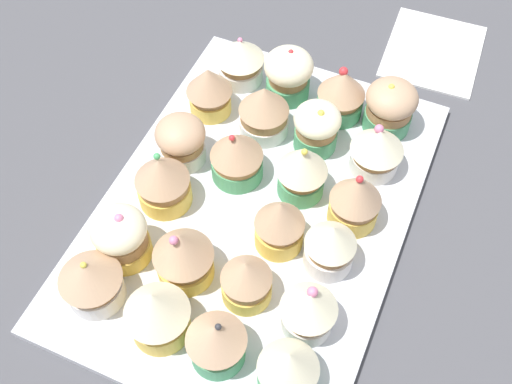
{
  "coord_description": "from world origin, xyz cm",
  "views": [
    {
      "loc": [
        -35.92,
        -15.65,
        61.83
      ],
      "look_at": [
        0.0,
        0.0,
        4.2
      ],
      "focal_mm": 44.26,
      "sensor_mm": 36.0,
      "label": 1
    }
  ],
  "objects_px": {
    "cupcake_21": "(209,89)",
    "cupcake_14": "(237,155)",
    "cupcake_9": "(302,169)",
    "cupcake_7": "(246,279)",
    "cupcake_11": "(341,93)",
    "cupcake_0": "(288,368)",
    "cupcake_1": "(309,310)",
    "cupcake_2": "(330,245)",
    "cupcake_22": "(240,60)",
    "cupcake_8": "(280,223)",
    "cupcake_19": "(162,181)",
    "baking_tray": "(256,210)",
    "cupcake_12": "(157,312)",
    "cupcake_16": "(288,73)",
    "cupcake_15": "(264,110)",
    "cupcake_17": "(91,280)",
    "cupcake_18": "(121,236)",
    "napkin": "(433,51)",
    "cupcake_5": "(390,106)",
    "cupcake_13": "(183,254)",
    "cupcake_10": "(317,127)",
    "cupcake_4": "(377,149)",
    "cupcake_6": "(216,341)",
    "cupcake_3": "(356,199)"
  },
  "relations": [
    {
      "from": "cupcake_14",
      "to": "cupcake_12",
      "type": "bearing_deg",
      "value": -177.14
    },
    {
      "from": "cupcake_10",
      "to": "cupcake_19",
      "type": "xyz_separation_m",
      "value": [
        -0.14,
        0.13,
        0.0
      ]
    },
    {
      "from": "baking_tray",
      "to": "cupcake_17",
      "type": "bearing_deg",
      "value": 147.13
    },
    {
      "from": "cupcake_21",
      "to": "cupcake_14",
      "type": "bearing_deg",
      "value": -137.18
    },
    {
      "from": "cupcake_2",
      "to": "napkin",
      "type": "bearing_deg",
      "value": -3.37
    },
    {
      "from": "cupcake_13",
      "to": "cupcake_22",
      "type": "relative_size",
      "value": 1.22
    },
    {
      "from": "cupcake_1",
      "to": "cupcake_7",
      "type": "relative_size",
      "value": 1.06
    },
    {
      "from": "cupcake_21",
      "to": "cupcake_15",
      "type": "bearing_deg",
      "value": -93.09
    },
    {
      "from": "cupcake_21",
      "to": "cupcake_9",
      "type": "bearing_deg",
      "value": -115.43
    },
    {
      "from": "cupcake_5",
      "to": "cupcake_16",
      "type": "relative_size",
      "value": 0.99
    },
    {
      "from": "cupcake_8",
      "to": "cupcake_19",
      "type": "xyz_separation_m",
      "value": [
        0.0,
        0.14,
        -0.0
      ]
    },
    {
      "from": "cupcake_10",
      "to": "cupcake_21",
      "type": "xyz_separation_m",
      "value": [
        0.0,
        0.14,
        0.0
      ]
    },
    {
      "from": "cupcake_10",
      "to": "cupcake_4",
      "type": "bearing_deg",
      "value": -92.87
    },
    {
      "from": "cupcake_2",
      "to": "cupcake_5",
      "type": "height_order",
      "value": "cupcake_5"
    },
    {
      "from": "baking_tray",
      "to": "cupcake_4",
      "type": "height_order",
      "value": "cupcake_4"
    },
    {
      "from": "baking_tray",
      "to": "cupcake_19",
      "type": "xyz_separation_m",
      "value": [
        -0.03,
        0.1,
        0.04
      ]
    },
    {
      "from": "cupcake_18",
      "to": "napkin",
      "type": "height_order",
      "value": "cupcake_18"
    },
    {
      "from": "cupcake_2",
      "to": "cupcake_22",
      "type": "relative_size",
      "value": 1.08
    },
    {
      "from": "cupcake_12",
      "to": "cupcake_13",
      "type": "xyz_separation_m",
      "value": [
        0.07,
        0.01,
        -0.0
      ]
    },
    {
      "from": "cupcake_4",
      "to": "cupcake_7",
      "type": "relative_size",
      "value": 1.02
    },
    {
      "from": "cupcake_21",
      "to": "baking_tray",
      "type": "bearing_deg",
      "value": -135.19
    },
    {
      "from": "cupcake_8",
      "to": "cupcake_15",
      "type": "bearing_deg",
      "value": 29.05
    },
    {
      "from": "cupcake_0",
      "to": "cupcake_1",
      "type": "bearing_deg",
      "value": 3.05
    },
    {
      "from": "cupcake_16",
      "to": "cupcake_19",
      "type": "xyz_separation_m",
      "value": [
        -0.21,
        0.07,
        0.0
      ]
    },
    {
      "from": "cupcake_6",
      "to": "cupcake_11",
      "type": "relative_size",
      "value": 0.94
    },
    {
      "from": "cupcake_22",
      "to": "cupcake_2",
      "type": "bearing_deg",
      "value": -136.96
    },
    {
      "from": "cupcake_7",
      "to": "cupcake_8",
      "type": "xyz_separation_m",
      "value": [
        0.07,
        -0.01,
        0.01
      ]
    },
    {
      "from": "cupcake_7",
      "to": "cupcake_11",
      "type": "relative_size",
      "value": 0.89
    },
    {
      "from": "cupcake_7",
      "to": "cupcake_8",
      "type": "relative_size",
      "value": 0.87
    },
    {
      "from": "baking_tray",
      "to": "cupcake_2",
      "type": "height_order",
      "value": "cupcake_2"
    },
    {
      "from": "cupcake_12",
      "to": "cupcake_22",
      "type": "relative_size",
      "value": 1.21
    },
    {
      "from": "cupcake_3",
      "to": "cupcake_22",
      "type": "xyz_separation_m",
      "value": [
        0.15,
        0.21,
        -0.01
      ]
    },
    {
      "from": "cupcake_1",
      "to": "cupcake_6",
      "type": "xyz_separation_m",
      "value": [
        -0.06,
        0.07,
        0.0
      ]
    },
    {
      "from": "cupcake_5",
      "to": "cupcake_17",
      "type": "distance_m",
      "value": 0.4
    },
    {
      "from": "cupcake_5",
      "to": "cupcake_6",
      "type": "xyz_separation_m",
      "value": [
        -0.35,
        0.06,
        -0.0
      ]
    },
    {
      "from": "cupcake_18",
      "to": "cupcake_21",
      "type": "height_order",
      "value": "cupcake_18"
    },
    {
      "from": "baking_tray",
      "to": "cupcake_0",
      "type": "xyz_separation_m",
      "value": [
        -0.17,
        -0.11,
        0.04
      ]
    },
    {
      "from": "cupcake_7",
      "to": "cupcake_11",
      "type": "bearing_deg",
      "value": -0.95
    },
    {
      "from": "cupcake_0",
      "to": "cupcake_3",
      "type": "bearing_deg",
      "value": 0.56
    },
    {
      "from": "baking_tray",
      "to": "napkin",
      "type": "height_order",
      "value": "baking_tray"
    },
    {
      "from": "cupcake_14",
      "to": "cupcake_1",
      "type": "bearing_deg",
      "value": -135.26
    },
    {
      "from": "cupcake_8",
      "to": "cupcake_16",
      "type": "bearing_deg",
      "value": 19.46
    },
    {
      "from": "baking_tray",
      "to": "cupcake_13",
      "type": "bearing_deg",
      "value": 161.92
    },
    {
      "from": "cupcake_5",
      "to": "cupcake_14",
      "type": "bearing_deg",
      "value": 135.57
    },
    {
      "from": "cupcake_11",
      "to": "cupcake_13",
      "type": "distance_m",
      "value": 0.29
    },
    {
      "from": "cupcake_2",
      "to": "cupcake_6",
      "type": "bearing_deg",
      "value": 155.67
    },
    {
      "from": "baking_tray",
      "to": "cupcake_12",
      "type": "xyz_separation_m",
      "value": [
        -0.17,
        0.03,
        0.05
      ]
    },
    {
      "from": "cupcake_9",
      "to": "cupcake_16",
      "type": "distance_m",
      "value": 0.15
    },
    {
      "from": "cupcake_21",
      "to": "cupcake_4",
      "type": "bearing_deg",
      "value": -91.24
    },
    {
      "from": "cupcake_3",
      "to": "cupcake_6",
      "type": "bearing_deg",
      "value": 161.12
    }
  ]
}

